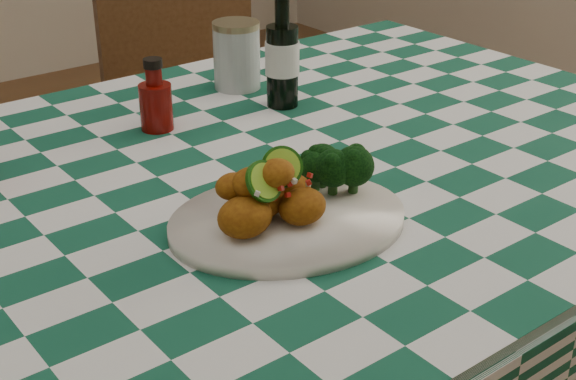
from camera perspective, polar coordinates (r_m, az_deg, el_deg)
dining_table at (r=1.43m, az=-3.13°, el=-13.23°), size 1.66×1.06×0.79m
plate at (r=1.06m, az=0.00°, el=-2.22°), size 0.38×0.33×0.02m
fried_chicken_pile at (r=1.02m, az=-1.11°, el=-0.06°), size 0.14×0.10×0.09m
broccoli_side at (r=1.10m, az=3.34°, el=1.35°), size 0.09×0.09×0.07m
ketchup_bottle at (r=1.38m, az=-9.43°, el=6.72°), size 0.07×0.07×0.12m
mason_jar at (r=1.56m, az=-3.67°, el=9.55°), size 0.09×0.09×0.13m
beer_bottle at (r=1.45m, az=-0.41°, el=10.09°), size 0.08×0.08×0.22m
wooden_chair_right at (r=2.12m, az=-5.69°, el=3.00°), size 0.50×0.51×0.93m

